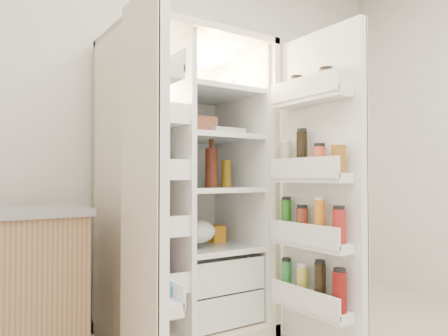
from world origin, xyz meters
TOP-DOWN VIEW (x-y plane):
  - wall_back at (0.00, 2.00)m, footprint 4.00×0.02m
  - refrigerator at (-0.14, 1.65)m, footprint 0.92×0.70m
  - freezer_door at (-0.65, 1.05)m, footprint 0.15×0.40m
  - fridge_door at (0.33, 0.96)m, footprint 0.17×0.58m

SIDE VIEW (x-z plane):
  - refrigerator at x=-0.14m, z-range -0.15..1.65m
  - fridge_door at x=0.33m, z-range 0.01..1.73m
  - freezer_door at x=-0.65m, z-range 0.03..1.75m
  - wall_back at x=0.00m, z-range 0.00..2.70m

